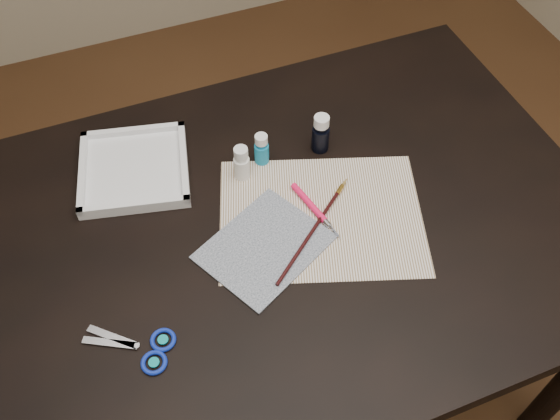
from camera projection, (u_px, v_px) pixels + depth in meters
name	position (u px, v px, depth m)	size (l,w,h in m)	color
ground	(280.00, 377.00, 1.84)	(3.50, 3.50, 0.02)	#422614
table	(280.00, 315.00, 1.54)	(1.30, 0.90, 0.75)	black
paper	(321.00, 216.00, 1.25)	(0.41, 0.31, 0.00)	white
canvas	(264.00, 247.00, 1.20)	(0.23, 0.18, 0.00)	black
paint_bottle_white	(242.00, 163.00, 1.29)	(0.03, 0.03, 0.08)	white
paint_bottle_cyan	(262.00, 149.00, 1.31)	(0.03, 0.03, 0.08)	#1482AF
paint_bottle_navy	(321.00, 133.00, 1.33)	(0.04, 0.04, 0.09)	black
paintbrush	(315.00, 228.00, 1.22)	(0.30, 0.01, 0.01)	black
craft_knife	(317.00, 211.00, 1.25)	(0.17, 0.01, 0.01)	#FF1752
scissors	(127.00, 347.00, 1.07)	(0.18, 0.09, 0.01)	silver
palette_tray	(134.00, 168.00, 1.31)	(0.22, 0.22, 0.03)	white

